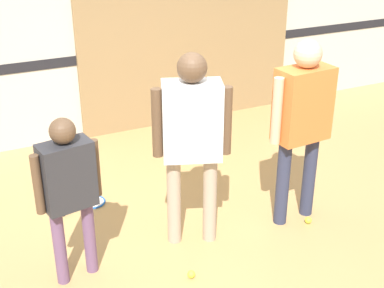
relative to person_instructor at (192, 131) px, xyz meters
name	(u,v)px	position (x,y,z in m)	size (l,w,h in m)	color
ground_plane	(210,233)	(0.19, 0.02, -1.08)	(16.00, 16.00, 0.00)	tan
wall_back	(110,9)	(0.19, 2.70, 0.51)	(16.00, 0.07, 3.20)	beige
wall_panel	(189,42)	(1.24, 2.64, 0.01)	(3.04, 0.05, 2.18)	#93754C
person_instructor	(192,131)	(0.00, 0.00, 0.00)	(0.63, 0.42, 1.75)	tan
person_student_left	(68,184)	(-1.07, -0.05, -0.21)	(0.53, 0.28, 1.40)	#6B4C70
person_student_right	(302,114)	(1.05, -0.10, 0.01)	(0.67, 0.30, 1.76)	#2D334C
racket_spare_on_floor	(91,203)	(-0.66, 1.01, -1.07)	(0.51, 0.34, 0.03)	blue
tennis_ball_near_instructor	(191,274)	(-0.24, -0.49, -1.05)	(0.07, 0.07, 0.07)	#CCE038
tennis_ball_by_spare_racket	(79,190)	(-0.71, 1.28, -1.05)	(0.07, 0.07, 0.07)	#CCE038
tennis_ball_stray_right	(308,220)	(1.12, -0.25, -1.05)	(0.07, 0.07, 0.07)	#CCE038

